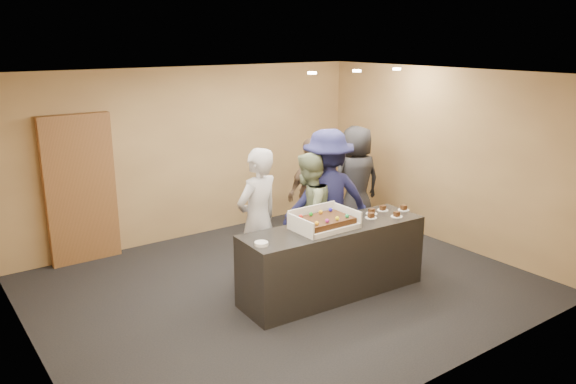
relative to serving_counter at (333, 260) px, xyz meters
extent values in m
plane|color=black|center=(-0.36, 0.52, -0.45)|extent=(6.00, 6.00, 0.00)
plane|color=white|center=(-0.36, 0.52, 2.25)|extent=(6.00, 6.00, 0.00)
cube|color=olive|center=(-0.36, 3.02, 0.90)|extent=(6.00, 0.04, 2.70)
cube|color=olive|center=(-0.36, -1.98, 0.90)|extent=(6.00, 0.04, 2.70)
cube|color=olive|center=(-3.36, 0.52, 0.90)|extent=(0.04, 5.00, 2.70)
cube|color=olive|center=(2.64, 0.52, 0.90)|extent=(0.04, 5.00, 2.70)
cube|color=black|center=(0.00, 0.00, 0.00)|extent=(2.43, 0.82, 0.90)
cube|color=brown|center=(-2.18, 2.93, 0.61)|extent=(0.96, 0.15, 2.12)
cube|color=white|center=(-0.15, 0.00, 0.48)|extent=(0.73, 0.51, 0.06)
cube|color=white|center=(-0.51, 0.00, 0.55)|extent=(0.02, 0.51, 0.20)
cube|color=white|center=(0.22, 0.00, 0.55)|extent=(0.02, 0.51, 0.20)
cube|color=white|center=(-0.15, 0.25, 0.56)|extent=(0.73, 0.02, 0.22)
cube|color=#391F0D|center=(-0.15, 0.00, 0.54)|extent=(0.64, 0.44, 0.07)
sphere|color=red|center=(-0.39, 0.15, 0.60)|extent=(0.05, 0.05, 0.05)
sphere|color=#199B20|center=(-0.24, 0.15, 0.60)|extent=(0.05, 0.05, 0.05)
sphere|color=gold|center=(-0.08, 0.15, 0.60)|extent=(0.05, 0.05, 0.05)
sphere|color=#1F19D5|center=(0.07, 0.15, 0.60)|extent=(0.05, 0.05, 0.05)
sphere|color=#FAA915|center=(-0.39, -0.15, 0.60)|extent=(0.05, 0.05, 0.05)
sphere|color=#AC2497|center=(-0.24, -0.15, 0.60)|extent=(0.05, 0.05, 0.05)
sphere|color=yellow|center=(-0.08, -0.15, 0.60)|extent=(0.05, 0.05, 0.05)
sphere|color=#22AD5E|center=(0.07, -0.15, 0.60)|extent=(0.05, 0.05, 0.05)
cylinder|color=white|center=(-1.08, -0.04, 0.47)|extent=(0.15, 0.15, 0.04)
cylinder|color=white|center=(0.59, -0.04, 0.45)|extent=(0.15, 0.15, 0.01)
cube|color=#391F0D|center=(0.59, -0.04, 0.49)|extent=(0.07, 0.06, 0.06)
cylinder|color=white|center=(0.71, 0.08, 0.45)|extent=(0.15, 0.15, 0.01)
cube|color=#391F0D|center=(0.71, 0.08, 0.49)|extent=(0.07, 0.06, 0.06)
cylinder|color=white|center=(0.89, -0.20, 0.45)|extent=(0.15, 0.15, 0.01)
cube|color=#391F0D|center=(0.89, -0.20, 0.49)|extent=(0.07, 0.06, 0.06)
cylinder|color=white|center=(0.94, 0.10, 0.45)|extent=(0.15, 0.15, 0.01)
cube|color=#391F0D|center=(0.94, 0.10, 0.49)|extent=(0.07, 0.06, 0.06)
cylinder|color=white|center=(1.17, -0.05, 0.45)|extent=(0.15, 0.15, 0.01)
cube|color=#391F0D|center=(1.17, -0.05, 0.49)|extent=(0.07, 0.06, 0.06)
imported|color=#ADACB2|center=(-0.66, 0.69, 0.47)|extent=(0.76, 0.59, 1.84)
imported|color=gray|center=(0.15, 0.72, 0.39)|extent=(1.00, 0.90, 1.68)
imported|color=#191B46|center=(0.51, 0.74, 0.52)|extent=(1.41, 1.06, 1.95)
imported|color=brown|center=(0.91, 1.59, 0.38)|extent=(1.02, 0.53, 1.67)
imported|color=black|center=(1.71, 1.48, 0.45)|extent=(0.96, 0.71, 1.79)
cylinder|color=#FFEAC6|center=(0.44, 1.02, 2.22)|extent=(0.12, 0.12, 0.03)
cylinder|color=#FFEAC6|center=(1.24, 1.02, 2.22)|extent=(0.12, 0.12, 0.03)
cylinder|color=#FFEAC6|center=(2.04, 1.02, 2.22)|extent=(0.12, 0.12, 0.03)
camera|label=1|loc=(-4.25, -4.95, 2.68)|focal=35.00mm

